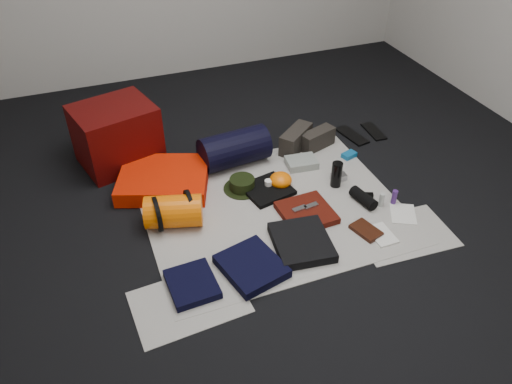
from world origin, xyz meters
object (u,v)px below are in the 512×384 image
object	(u,v)px
navy_duffel	(234,149)
compact_camera	(339,177)
red_cabinet	(117,135)
sleeping_pad	(164,179)
stuff_sack	(174,211)
water_bottle	(336,174)
paperback_book	(366,230)

from	to	relation	value
navy_duffel	compact_camera	distance (m)	0.76
red_cabinet	sleeping_pad	world-z (taller)	red_cabinet
stuff_sack	compact_camera	size ratio (longest dim) A/B	3.26
stuff_sack	sleeping_pad	bearing A→B (deg)	86.65
red_cabinet	sleeping_pad	distance (m)	0.50
water_bottle	compact_camera	world-z (taller)	water_bottle
water_bottle	red_cabinet	bearing A→B (deg)	147.93
navy_duffel	compact_camera	bearing A→B (deg)	-41.76
stuff_sack	paperback_book	distance (m)	1.17
sleeping_pad	navy_duffel	size ratio (longest dim) A/B	1.21
stuff_sack	navy_duffel	size ratio (longest dim) A/B	0.71
navy_duffel	water_bottle	xyz separation A→B (m)	(0.56, -0.49, -0.04)
red_cabinet	water_bottle	world-z (taller)	red_cabinet
stuff_sack	water_bottle	world-z (taller)	stuff_sack
navy_duffel	compact_camera	world-z (taller)	navy_duffel
paperback_book	compact_camera	bearing A→B (deg)	62.78
sleeping_pad	stuff_sack	world-z (taller)	stuff_sack
stuff_sack	compact_camera	distance (m)	1.17
red_cabinet	compact_camera	xyz separation A→B (m)	(1.37, -0.77, -0.19)
sleeping_pad	paperback_book	world-z (taller)	sleeping_pad
sleeping_pad	navy_duffel	xyz separation A→B (m)	(0.53, 0.08, 0.07)
red_cabinet	paperback_book	distance (m)	1.84
stuff_sack	water_bottle	xyz separation A→B (m)	(1.11, 0.00, -0.01)
sleeping_pad	water_bottle	size ratio (longest dim) A/B	3.21
stuff_sack	navy_duffel	bearing A→B (deg)	41.48
navy_duffel	compact_camera	xyz separation A→B (m)	(0.61, -0.44, -0.11)
compact_camera	paperback_book	size ratio (longest dim) A/B	0.58
stuff_sack	paperback_book	bearing A→B (deg)	-24.42
red_cabinet	paperback_book	xyz separation A→B (m)	(1.27, -1.31, -0.20)
red_cabinet	compact_camera	size ratio (longest dim) A/B	4.99
sleeping_pad	red_cabinet	bearing A→B (deg)	118.52
water_bottle	navy_duffel	bearing A→B (deg)	138.56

